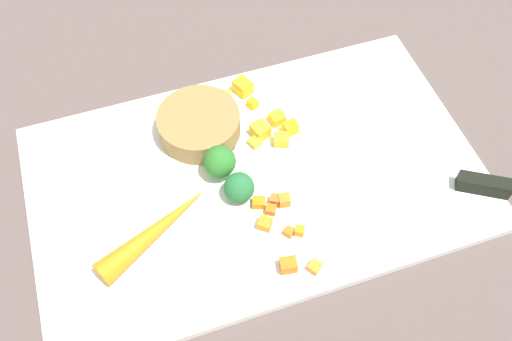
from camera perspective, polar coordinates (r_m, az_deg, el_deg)
The scene contains 24 objects.
ground_plane at distance 0.71m, azimuth 0.00°, elevation -0.97°, with size 4.00×4.00×0.00m, color brown.
cutting_board at distance 0.71m, azimuth 0.00°, elevation -0.71°, with size 0.55×0.34×0.01m, color white.
prep_bowl at distance 0.73m, azimuth -5.78°, elevation 4.68°, with size 0.11×0.11×0.03m, color olive.
chef_knife at distance 0.72m, azimuth 16.19°, elevation -0.42°, with size 0.30×0.19×0.02m.
whole_carrot at distance 0.65m, azimuth -10.10°, elevation -5.97°, with size 0.03×0.03×0.16m, color orange.
carrot_dice_0 at distance 0.67m, azimuth 2.87°, elevation -3.02°, with size 0.01×0.01×0.01m, color orange.
carrot_dice_1 at distance 0.64m, azimuth 5.95°, elevation -9.68°, with size 0.01×0.01×0.01m, color orange.
carrot_dice_2 at distance 0.67m, azimuth 0.30°, elevation -3.27°, with size 0.01×0.02×0.01m, color orange.
carrot_dice_3 at distance 0.66m, azimuth 4.43°, elevation -6.11°, with size 0.01×0.01×0.01m, color orange.
carrot_dice_4 at distance 0.67m, azimuth 1.39°, elevation -4.01°, with size 0.01×0.01×0.01m, color orange.
carrot_dice_5 at distance 0.67m, azimuth 1.90°, elevation -2.99°, with size 0.01×0.01×0.01m, color orange.
carrot_dice_6 at distance 0.66m, azimuth 0.89°, elevation -5.40°, with size 0.02×0.01×0.01m, color orange.
carrot_dice_7 at distance 0.66m, azimuth 3.36°, elevation -6.22°, with size 0.01×0.01×0.01m, color orange.
carrot_dice_8 at distance 0.63m, azimuth 3.29°, elevation -9.53°, with size 0.02×0.02×0.02m, color orange.
pepper_dice_0 at distance 0.76m, azimuth -0.34°, elevation 6.77°, with size 0.01×0.01×0.01m, color yellow.
pepper_dice_1 at distance 0.72m, azimuth 2.58°, elevation 3.06°, with size 0.02×0.02×0.02m, color yellow.
pepper_dice_2 at distance 0.74m, azimuth 2.13°, elevation 5.31°, with size 0.02×0.02×0.01m, color yellow.
pepper_dice_3 at distance 0.77m, azimuth -2.95°, elevation 7.52°, with size 0.01×0.01×0.01m, color yellow.
pepper_dice_4 at distance 0.72m, azimuth -0.12°, elevation 2.80°, with size 0.01×0.01×0.01m, color yellow.
pepper_dice_5 at distance 0.78m, azimuth -1.32°, elevation 8.45°, with size 0.02×0.02×0.02m, color yellow.
pepper_dice_6 at distance 0.73m, azimuth 3.50°, elevation 4.33°, with size 0.01×0.02×0.02m, color yellow.
pepper_dice_7 at distance 0.73m, azimuth 0.44°, elevation 4.07°, with size 0.02×0.02×0.02m, color yellow.
broccoli_floret_0 at distance 0.68m, azimuth -3.69°, elevation 0.88°, with size 0.04×0.04×0.05m.
broccoli_floret_1 at distance 0.67m, azimuth -1.72°, elevation -1.74°, with size 0.04×0.04×0.04m.
Camera 1 is at (0.12, 0.36, 0.60)m, focal length 39.55 mm.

